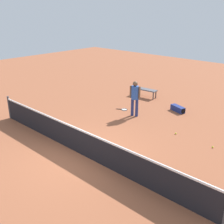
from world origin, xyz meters
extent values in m
plane|color=#9E5638|center=(0.00, 0.00, 0.00)|extent=(40.00, 40.00, 0.00)
cylinder|color=#4C4C51|center=(5.00, 0.00, 0.54)|extent=(0.09, 0.09, 1.07)
cube|color=black|center=(0.00, 0.00, 0.46)|extent=(10.00, 0.02, 0.91)
cube|color=white|center=(0.00, 0.00, 0.94)|extent=(10.00, 0.04, 0.06)
cylinder|color=navy|center=(1.00, -4.10, 0.42)|extent=(0.18, 0.18, 0.85)
cylinder|color=navy|center=(0.80, -4.17, 0.42)|extent=(0.18, 0.18, 0.85)
cylinder|color=#2D59B2|center=(0.90, -4.14, 1.16)|extent=(0.43, 0.43, 0.62)
cylinder|color=brown|center=(1.10, -4.07, 1.18)|extent=(0.11, 0.11, 0.58)
cylinder|color=brown|center=(0.70, -4.21, 1.18)|extent=(0.11, 0.11, 0.58)
sphere|color=brown|center=(0.90, -4.14, 1.58)|extent=(0.29, 0.29, 0.23)
torus|color=black|center=(1.78, -4.45, 0.01)|extent=(0.43, 0.43, 0.02)
cylinder|color=silver|center=(1.78, -4.45, 0.01)|extent=(0.36, 0.36, 0.00)
cylinder|color=black|center=(2.03, -4.31, 0.02)|extent=(0.26, 0.17, 0.03)
sphere|color=#C6E033|center=(-1.60, -3.70, 0.03)|extent=(0.07, 0.07, 0.07)
sphere|color=#C6E033|center=(-3.20, -3.59, 0.03)|extent=(0.07, 0.07, 0.07)
sphere|color=#C6E033|center=(3.14, -1.14, 0.03)|extent=(0.07, 0.07, 0.07)
cube|color=#595960|center=(2.32, -6.89, 0.45)|extent=(1.53, 0.53, 0.06)
cylinder|color=#333338|center=(1.67, -7.10, 0.21)|extent=(0.07, 0.07, 0.42)
cylinder|color=#333338|center=(3.01, -6.98, 0.21)|extent=(0.07, 0.07, 0.42)
cylinder|color=#333338|center=(1.64, -6.80, 0.21)|extent=(0.07, 0.07, 0.42)
cylinder|color=#333338|center=(2.98, -6.68, 0.21)|extent=(0.07, 0.07, 0.42)
cube|color=navy|center=(-0.32, -6.07, 0.14)|extent=(0.85, 0.54, 0.28)
cylinder|color=black|center=(-0.65, -5.96, 0.14)|extent=(0.18, 0.28, 0.27)
camera|label=1|loc=(-6.42, 5.43, 4.82)|focal=43.37mm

